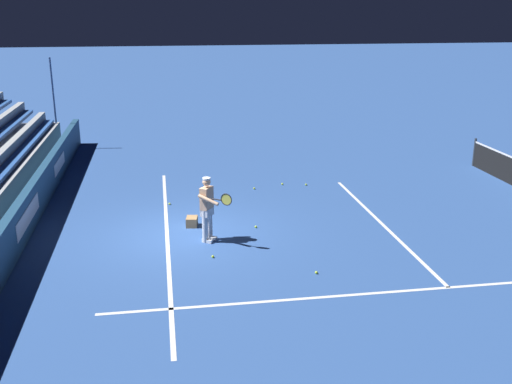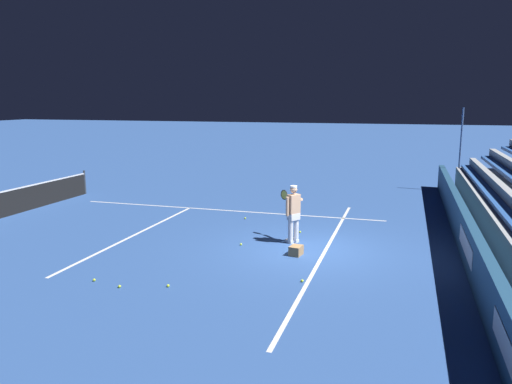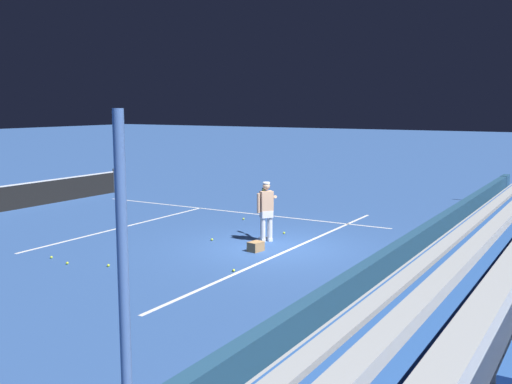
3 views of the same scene
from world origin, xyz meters
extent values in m
plane|color=#2D5193|center=(0.00, 0.00, 0.00)|extent=(160.00, 160.00, 0.00)
cube|color=white|center=(0.00, -0.50, 0.00)|extent=(12.00, 0.10, 0.01)
cube|color=white|center=(4.11, 4.00, 0.00)|extent=(0.10, 12.00, 0.01)
cube|color=white|center=(0.00, 5.50, 0.00)|extent=(8.22, 0.10, 0.01)
cube|color=navy|center=(0.00, -4.20, 0.55)|extent=(23.89, 0.24, 1.10)
cube|color=silver|center=(-0.45, -4.08, 0.61)|extent=(2.80, 0.01, 0.44)
cube|color=silver|center=(-5.94, -4.08, 0.61)|extent=(2.20, 0.01, 0.40)
cylinder|color=#4C70B2|center=(-11.01, -4.90, 1.93)|extent=(0.08, 0.08, 3.85)
cylinder|color=silver|center=(0.45, 0.61, 0.44)|extent=(0.15, 0.15, 0.88)
cylinder|color=silver|center=(0.63, 0.48, 0.44)|extent=(0.15, 0.15, 0.88)
cube|color=white|center=(0.49, 0.66, 0.04)|extent=(0.25, 0.29, 0.09)
cube|color=white|center=(0.66, 0.53, 0.04)|extent=(0.25, 0.29, 0.09)
cube|color=silver|center=(0.54, 0.54, 0.80)|extent=(0.40, 0.38, 0.20)
cube|color=tan|center=(0.54, 0.54, 1.17)|extent=(0.41, 0.38, 0.58)
sphere|color=tan|center=(0.55, 0.55, 1.60)|extent=(0.21, 0.21, 0.21)
cylinder|color=white|center=(0.55, 0.55, 1.69)|extent=(0.20, 0.20, 0.05)
cylinder|color=tan|center=(0.34, 0.69, 1.13)|extent=(0.09, 0.09, 0.56)
cylinder|color=tan|center=(0.86, 0.56, 1.22)|extent=(0.42, 0.52, 0.24)
cylinder|color=black|center=(1.00, 0.75, 1.27)|extent=(0.20, 0.26, 0.03)
torus|color=black|center=(1.16, 0.98, 1.31)|extent=(0.20, 0.27, 0.31)
cylinder|color=#D6D14C|center=(1.16, 0.98, 1.31)|extent=(0.16, 0.22, 0.27)
cube|color=#A87F51|center=(-0.62, 0.20, 0.13)|extent=(0.44, 0.36, 0.26)
sphere|color=#CCE533|center=(-0.18, 1.94, 0.03)|extent=(0.07, 0.07, 0.07)
sphere|color=#CCE533|center=(-3.79, 2.47, 0.03)|extent=(0.07, 0.07, 0.07)
sphere|color=#CCE533|center=(2.97, 2.83, 0.03)|extent=(0.07, 0.07, 0.07)
sphere|color=#CCE533|center=(-2.60, -0.37, 0.03)|extent=(0.07, 0.07, 0.07)
sphere|color=#CCE533|center=(-4.15, 3.50, 0.03)|extent=(0.07, 0.07, 0.07)
sphere|color=#CCE533|center=(-3.96, 4.29, 0.03)|extent=(0.07, 0.07, 0.07)
sphere|color=#CCE533|center=(1.68, 0.57, 0.03)|extent=(0.07, 0.07, 0.07)
cylinder|color=#33383D|center=(-5.50, 11.25, 0.54)|extent=(0.09, 0.09, 1.07)
camera|label=1|loc=(15.11, -0.54, 5.87)|focal=42.00mm
camera|label=2|loc=(-13.46, -2.53, 4.15)|focal=35.00mm
camera|label=3|loc=(-14.04, -7.80, 3.87)|focal=42.00mm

